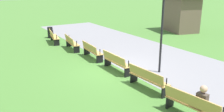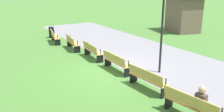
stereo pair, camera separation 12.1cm
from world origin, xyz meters
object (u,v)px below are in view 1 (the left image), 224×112
at_px(kiosk, 182,13).
at_px(bench_3, 116,62).
at_px(trash_bin, 50,33).
at_px(bench_4, 148,78).
at_px(bench_5, 193,105).
at_px(person_seated, 203,102).
at_px(bench_0, 54,36).
at_px(lamp_post, 163,17).
at_px(bench_2, 92,50).
at_px(bench_1, 71,42).

bearing_deg(kiosk, bench_3, -48.14).
xyz_separation_m(trash_bin, kiosk, (3.49, 10.67, 1.17)).
relative_size(bench_4, bench_5, 0.99).
relative_size(bench_5, person_seated, 1.62).
height_order(trash_bin, kiosk, kiosk).
bearing_deg(kiosk, bench_5, -31.96).
bearing_deg(bench_3, kiosk, 117.80).
relative_size(bench_0, lamp_post, 0.52).
relative_size(bench_2, bench_5, 0.99).
bearing_deg(person_seated, bench_4, 171.80).
distance_m(bench_4, kiosk, 13.06).
xyz_separation_m(bench_4, kiosk, (-7.84, 10.39, 1.12)).
distance_m(bench_3, person_seated, 5.04).
xyz_separation_m(bench_5, person_seated, (0.23, 0.17, 0.16)).
xyz_separation_m(bench_0, kiosk, (1.74, 10.98, 1.12)).
height_order(bench_2, person_seated, person_seated).
bearing_deg(bench_4, bench_0, 179.99).
xyz_separation_m(bench_1, bench_4, (7.21, 0.22, 0.00)).
bearing_deg(person_seated, trash_bin, 173.82).
distance_m(bench_2, person_seated, 7.44).
bearing_deg(bench_5, person_seated, 29.91).
xyz_separation_m(bench_5, trash_bin, (-13.73, -0.06, -0.05)).
bearing_deg(lamp_post, bench_2, -153.95).
xyz_separation_m(lamp_post, trash_bin, (-10.13, -2.04, -2.21)).
bearing_deg(bench_1, bench_0, -163.99).
xyz_separation_m(bench_3, bench_4, (2.41, -0.07, 0.00)).
xyz_separation_m(bench_0, lamp_post, (8.38, 2.36, 2.16)).
xyz_separation_m(bench_3, person_seated, (5.03, -0.12, 0.16)).
bearing_deg(trash_bin, bench_4, 1.42).
xyz_separation_m(person_seated, lamp_post, (-3.83, 1.81, 2.00)).
height_order(bench_1, bench_5, same).
bearing_deg(kiosk, trash_bin, -94.08).
relative_size(lamp_post, trash_bin, 4.41).
bearing_deg(person_seated, bench_2, 172.49).
xyz_separation_m(bench_1, bench_3, (4.80, 0.30, 0.00)).
xyz_separation_m(bench_0, person_seated, (12.21, 0.55, 0.16)).
bearing_deg(kiosk, person_seated, -30.85).
distance_m(bench_2, bench_4, 4.81).
distance_m(bench_4, bench_5, 2.41).
height_order(bench_3, kiosk, kiosk).
distance_m(bench_3, bench_5, 4.81).
distance_m(bench_0, lamp_post, 8.97).
xyz_separation_m(bench_0, bench_2, (4.77, 0.60, 0.00)).
relative_size(bench_3, kiosk, 0.51).
bearing_deg(bench_0, person_seated, 13.25).
height_order(bench_2, bench_4, same).
height_order(bench_2, trash_bin, bench_2).
distance_m(bench_0, bench_5, 11.99).
xyz_separation_m(person_seated, kiosk, (-10.47, 10.44, 0.96)).
bearing_deg(kiosk, bench_1, -72.51).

